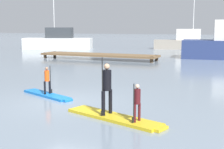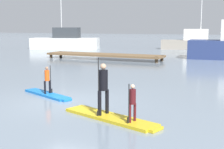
# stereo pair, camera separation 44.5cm
# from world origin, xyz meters

# --- Properties ---
(ground_plane) EXTENTS (240.00, 240.00, 0.00)m
(ground_plane) POSITION_xyz_m (0.00, 0.00, 0.00)
(ground_plane) COLOR gray
(paddleboard_near) EXTENTS (3.00, 1.60, 0.10)m
(paddleboard_near) POSITION_xyz_m (-1.31, 0.59, 0.05)
(paddleboard_near) COLOR blue
(paddleboard_near) RESTS_ON ground
(paddler_child_solo) EXTENTS (0.27, 0.39, 1.22)m
(paddler_child_solo) POSITION_xyz_m (-1.31, 0.60, 0.77)
(paddler_child_solo) COLOR black
(paddler_child_solo) RESTS_ON paddleboard_near
(paddleboard_far) EXTENTS (3.73, 1.83, 0.10)m
(paddleboard_far) POSITION_xyz_m (2.71, -1.49, 0.05)
(paddleboard_far) COLOR gold
(paddleboard_far) RESTS_ON ground
(paddler_adult) EXTENTS (0.38, 0.51, 1.93)m
(paddler_adult) POSITION_xyz_m (2.38, -1.40, 1.08)
(paddler_adult) COLOR black
(paddler_adult) RESTS_ON paddleboard_far
(paddler_child_front) EXTENTS (0.26, 0.39, 1.21)m
(paddler_child_front) POSITION_xyz_m (3.56, -1.78, 0.76)
(paddler_child_front) COLOR #4C1419
(paddler_child_front) RESTS_ON paddleboard_far
(fishing_boat_green_midground) EXTENTS (9.74, 5.46, 8.23)m
(fishing_boat_green_midground) POSITION_xyz_m (-17.33, 26.87, 1.04)
(fishing_boat_green_midground) COLOR silver
(fishing_boat_green_midground) RESTS_ON ground
(motor_boat_small_navy) EXTENTS (8.95, 3.88, 7.87)m
(motor_boat_small_navy) POSITION_xyz_m (-0.66, 32.91, 0.99)
(motor_boat_small_navy) COLOR #9E9384
(motor_boat_small_navy) RESTS_ON ground
(floating_dock) EXTENTS (11.32, 2.29, 0.51)m
(floating_dock) POSITION_xyz_m (-5.98, 15.82, 0.41)
(floating_dock) COLOR brown
(floating_dock) RESTS_ON ground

